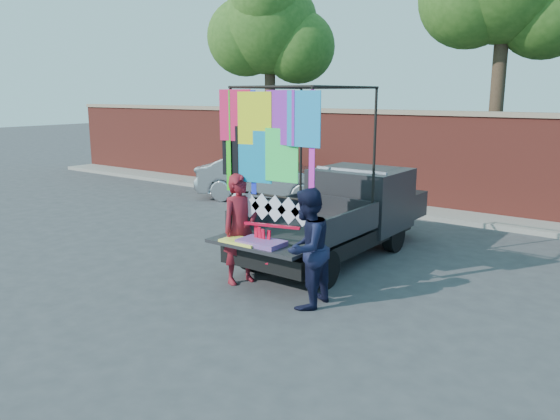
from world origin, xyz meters
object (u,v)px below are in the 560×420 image
Objects in this scene: sedan at (268,177)px; woman at (241,229)px; man at (307,248)px; pickup_truck at (347,212)px.

woman is at bearing -167.19° from sedan.
man is (5.42, -6.10, 0.20)m from sedan.
man is at bearing -80.62° from woman.
woman is at bearing -102.83° from man.
pickup_truck reaches higher than man.
woman is 1.03× the size of man.
pickup_truck is 2.79× the size of woman.
pickup_truck reaches higher than sedan.
sedan is at bearing 52.58° from woman.
sedan is at bearing 143.67° from pickup_truck.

